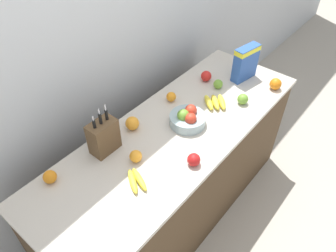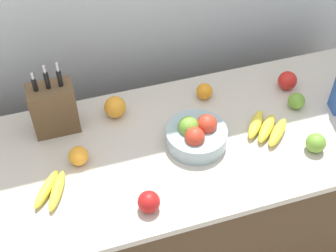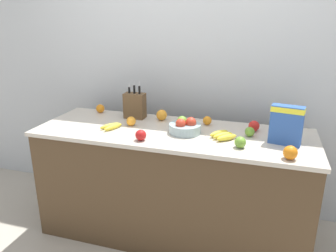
# 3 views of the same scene
# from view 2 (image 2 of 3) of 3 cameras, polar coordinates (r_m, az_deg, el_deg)

# --- Properties ---
(counter) EXTENTS (2.08, 0.72, 0.90)m
(counter) POSITION_cam_2_polar(r_m,az_deg,el_deg) (2.15, 0.21, -10.43)
(counter) COLOR #4C3823
(counter) RESTS_ON ground_plane
(knife_block) EXTENTS (0.17, 0.10, 0.32)m
(knife_block) POSITION_cam_2_polar(r_m,az_deg,el_deg) (1.84, -13.77, 2.11)
(knife_block) COLOR brown
(knife_block) RESTS_ON counter
(fruit_bowl) EXTENTS (0.24, 0.24, 0.12)m
(fruit_bowl) POSITION_cam_2_polar(r_m,az_deg,el_deg) (1.78, 3.48, -1.05)
(fruit_bowl) COLOR #99B2B7
(fruit_bowl) RESTS_ON counter
(banana_bunch_left) EXTENTS (0.15, 0.19, 0.04)m
(banana_bunch_left) POSITION_cam_2_polar(r_m,az_deg,el_deg) (1.69, -13.98, -7.55)
(banana_bunch_left) COLOR yellow
(banana_bunch_left) RESTS_ON counter
(banana_bunch_right) EXTENTS (0.21, 0.22, 0.04)m
(banana_bunch_right) POSITION_cam_2_polar(r_m,az_deg,el_deg) (1.87, 11.93, -0.28)
(banana_bunch_right) COLOR yellow
(banana_bunch_right) RESTS_ON counter
(apple_near_bananas) EXTENTS (0.08, 0.08, 0.08)m
(apple_near_bananas) POSITION_cam_2_polar(r_m,az_deg,el_deg) (1.59, -2.35, -9.22)
(apple_near_bananas) COLOR red
(apple_near_bananas) RESTS_ON counter
(apple_rightmost) EXTENTS (0.07, 0.07, 0.07)m
(apple_rightmost) POSITION_cam_2_polar(r_m,az_deg,el_deg) (2.00, 15.38, 2.96)
(apple_rightmost) COLOR #6B9E33
(apple_rightmost) RESTS_ON counter
(apple_middle) EXTENTS (0.08, 0.08, 0.08)m
(apple_middle) POSITION_cam_2_polar(r_m,az_deg,el_deg) (2.08, 14.35, 5.39)
(apple_middle) COLOR red
(apple_middle) RESTS_ON counter
(apple_rear) EXTENTS (0.08, 0.08, 0.08)m
(apple_rear) POSITION_cam_2_polar(r_m,az_deg,el_deg) (1.84, 17.57, -1.99)
(apple_rear) COLOR #6B9E33
(apple_rear) RESTS_ON counter
(orange_back_center) EXTENTS (0.07, 0.07, 0.07)m
(orange_back_center) POSITION_cam_2_polar(r_m,az_deg,el_deg) (1.98, 4.46, 4.23)
(orange_back_center) COLOR orange
(orange_back_center) RESTS_ON counter
(orange_front_center) EXTENTS (0.09, 0.09, 0.09)m
(orange_front_center) POSITION_cam_2_polar(r_m,az_deg,el_deg) (1.90, -6.48, 2.31)
(orange_front_center) COLOR orange
(orange_front_center) RESTS_ON counter
(orange_mid_right) EXTENTS (0.07, 0.07, 0.07)m
(orange_mid_right) POSITION_cam_2_polar(r_m,az_deg,el_deg) (1.75, -10.86, -3.60)
(orange_mid_right) COLOR orange
(orange_mid_right) RESTS_ON counter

